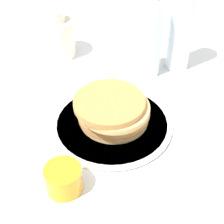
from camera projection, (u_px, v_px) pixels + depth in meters
The scene contains 7 objects.
ground_plane at pixel (110, 123), 0.94m from camera, with size 4.00×4.00×0.00m, color white.
plate at pixel (112, 124), 0.93m from camera, with size 0.30×0.30×0.01m.
pancake_stack at pixel (113, 111), 0.90m from camera, with size 0.18×0.18×0.07m.
juice_glass at pixel (63, 179), 0.77m from camera, with size 0.08×0.08×0.06m.
cream_jug at pixel (58, 36), 1.13m from camera, with size 0.10×0.10×0.15m.
water_bottle_near at pixel (149, 38), 1.03m from camera, with size 0.07×0.07×0.24m.
water_bottle_mid at pixel (181, 31), 1.05m from camera, with size 0.07×0.07×0.25m.
Camera 1 is at (-0.03, 0.68, 0.65)m, focal length 60.00 mm.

